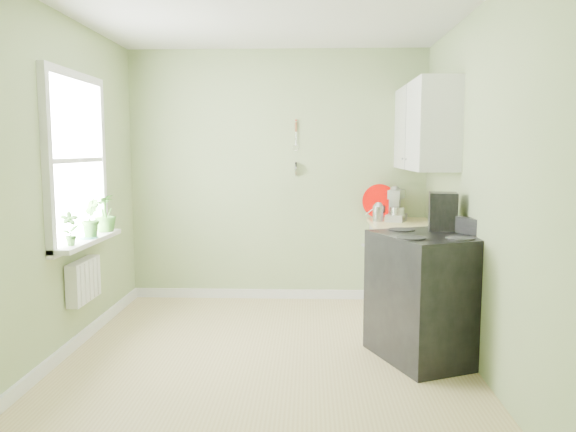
{
  "coord_description": "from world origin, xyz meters",
  "views": [
    {
      "loc": [
        0.34,
        -4.27,
        1.64
      ],
      "look_at": [
        0.16,
        0.55,
        1.07
      ],
      "focal_mm": 35.0,
      "sensor_mm": 36.0,
      "label": 1
    }
  ],
  "objects_px": {
    "stove": "(428,296)",
    "kettle": "(378,212)",
    "coffee_maker": "(442,217)",
    "stand_mixer": "(396,206)"
  },
  "relations": [
    {
      "from": "kettle",
      "to": "coffee_maker",
      "type": "relative_size",
      "value": 0.51
    },
    {
      "from": "stove",
      "to": "kettle",
      "type": "height_order",
      "value": "stove"
    },
    {
      "from": "stand_mixer",
      "to": "coffee_maker",
      "type": "xyz_separation_m",
      "value": [
        0.19,
        -1.18,
        0.03
      ]
    },
    {
      "from": "kettle",
      "to": "coffee_maker",
      "type": "bearing_deg",
      "value": -71.74
    },
    {
      "from": "stand_mixer",
      "to": "kettle",
      "type": "distance_m",
      "value": 0.2
    },
    {
      "from": "stand_mixer",
      "to": "kettle",
      "type": "bearing_deg",
      "value": -170.86
    },
    {
      "from": "stove",
      "to": "coffee_maker",
      "type": "relative_size",
      "value": 2.92
    },
    {
      "from": "coffee_maker",
      "to": "stove",
      "type": "bearing_deg",
      "value": -121.01
    },
    {
      "from": "kettle",
      "to": "coffee_maker",
      "type": "xyz_separation_m",
      "value": [
        0.38,
        -1.15,
        0.08
      ]
    },
    {
      "from": "stove",
      "to": "coffee_maker",
      "type": "bearing_deg",
      "value": 58.99
    }
  ]
}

